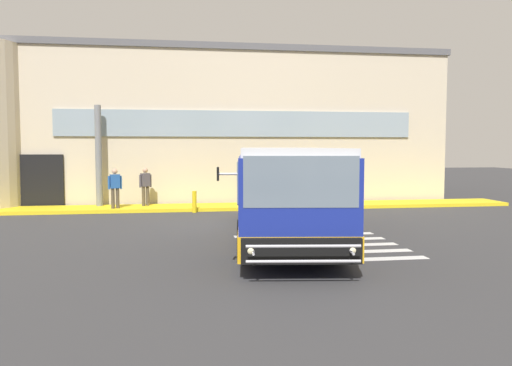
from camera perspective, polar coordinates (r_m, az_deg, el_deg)
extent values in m
cube|color=#353538|center=(18.03, -2.65, -4.70)|extent=(80.00, 90.00, 0.02)
cube|color=silver|center=(12.65, 9.46, -8.46)|extent=(4.40, 0.36, 0.01)
cube|color=silver|center=(13.49, 8.26, -7.66)|extent=(4.40, 0.36, 0.01)
cube|color=silver|center=(14.33, 7.20, -6.96)|extent=(4.40, 0.36, 0.01)
cube|color=silver|center=(15.18, 6.26, -6.33)|extent=(4.40, 0.36, 0.01)
cube|color=silver|center=(16.04, 5.43, -5.76)|extent=(4.40, 0.36, 0.01)
cube|color=beige|center=(29.80, -5.14, 5.70)|extent=(22.55, 12.00, 7.20)
cube|color=#56565B|center=(30.14, -5.18, 12.84)|extent=(22.75, 12.20, 0.30)
cube|color=black|center=(24.44, -22.67, 0.14)|extent=(1.80, 0.16, 2.40)
cube|color=#8C9EAD|center=(23.88, -1.81, 6.61)|extent=(16.55, 0.10, 1.20)
cube|color=yellow|center=(22.76, -3.94, -2.67)|extent=(26.55, 2.00, 0.15)
cylinder|color=slate|center=(23.38, -17.11, 2.92)|extent=(0.28, 0.28, 4.39)
cube|color=navy|center=(15.59, 2.96, -0.77)|extent=(3.90, 10.67, 2.15)
cube|color=#F2AD19|center=(15.68, 2.95, -3.68)|extent=(3.94, 10.71, 0.55)
cube|color=silver|center=(15.53, 2.98, 3.55)|extent=(3.77, 10.46, 0.20)
cube|color=slate|center=(10.42, 5.04, 0.14)|extent=(2.35, 0.43, 1.05)
cube|color=slate|center=(16.00, 7.52, 1.12)|extent=(1.25, 9.15, 0.95)
cube|color=slate|center=(15.81, -1.79, 1.12)|extent=(1.25, 9.15, 0.95)
cube|color=black|center=(10.40, 5.05, 2.09)|extent=(2.14, 0.38, 0.28)
cube|color=black|center=(10.48, 5.07, -7.54)|extent=(2.46, 0.52, 0.52)
sphere|color=beige|center=(10.59, 10.66, -7.36)|extent=(0.18, 0.18, 0.18)
sphere|color=beige|center=(10.37, -0.59, -7.53)|extent=(0.18, 0.18, 0.18)
cylinder|color=#B7B7BF|center=(10.55, -3.17, 1.02)|extent=(0.40, 0.10, 0.05)
cube|color=black|center=(10.56, -4.26, 1.01)|extent=(0.07, 0.20, 0.28)
cylinder|color=black|center=(12.50, 9.51, -6.29)|extent=(0.43, 1.03, 1.00)
cylinder|color=black|center=(12.29, -1.39, -6.42)|extent=(0.43, 1.03, 1.00)
cylinder|color=black|center=(17.80, 6.26, -3.18)|extent=(0.43, 1.03, 1.00)
cylinder|color=black|center=(17.65, -1.34, -3.22)|extent=(0.43, 1.03, 1.00)
cylinder|color=black|center=(19.08, 5.76, -2.69)|extent=(0.43, 1.03, 1.00)
cylinder|color=black|center=(18.94, -1.33, -2.72)|extent=(0.43, 1.03, 1.00)
cylinder|color=#B7B7BF|center=(10.14, 5.29, -8.68)|extent=(2.24, 0.35, 0.06)
cylinder|color=#B7B7BF|center=(10.08, 5.30, -7.02)|extent=(2.24, 0.35, 0.06)
cylinder|color=#B7B7BF|center=(10.46, 10.53, -7.50)|extent=(0.12, 0.50, 0.05)
cylinder|color=#B7B7BF|center=(10.25, -0.30, -7.68)|extent=(0.12, 0.50, 0.05)
cylinder|color=#4C4233|center=(22.32, -15.14, -1.64)|extent=(0.15, 0.15, 0.85)
cylinder|color=#4C4233|center=(22.27, -15.64, -1.66)|extent=(0.15, 0.15, 0.85)
cube|color=#2659A5|center=(22.23, -15.43, 0.18)|extent=(0.43, 0.34, 0.58)
sphere|color=tan|center=(22.21, -15.45, 1.26)|extent=(0.23, 0.23, 0.23)
cylinder|color=#2659A5|center=(22.30, -14.80, 0.08)|extent=(0.09, 0.09, 0.55)
cylinder|color=#2659A5|center=(22.17, -16.05, 0.03)|extent=(0.09, 0.09, 0.55)
cube|color=#26663F|center=(22.40, -15.54, 0.16)|extent=(0.35, 0.28, 0.44)
cylinder|color=#4C4233|center=(23.04, -11.96, -1.41)|extent=(0.15, 0.15, 0.85)
cylinder|color=#4C4233|center=(22.95, -12.40, -1.44)|extent=(0.15, 0.15, 0.85)
cube|color=#4C4751|center=(22.94, -12.21, 0.35)|extent=(0.44, 0.38, 0.58)
sphere|color=tan|center=(22.91, -12.23, 1.40)|extent=(0.23, 0.23, 0.23)
cylinder|color=#4C4751|center=(23.06, -11.66, 0.25)|extent=(0.09, 0.09, 0.55)
cylinder|color=#4C4751|center=(22.83, -12.76, 0.20)|extent=(0.09, 0.09, 0.55)
cylinder|color=yellow|center=(21.46, -6.87, -2.09)|extent=(0.18, 0.18, 0.90)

